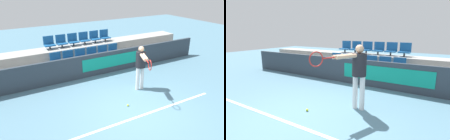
# 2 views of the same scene
# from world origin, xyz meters

# --- Properties ---
(ground_plane) EXTENTS (30.00, 30.00, 0.00)m
(ground_plane) POSITION_xyz_m (0.00, 0.00, 0.00)
(ground_plane) COLOR slate
(court_baseline) EXTENTS (5.62, 0.08, 0.01)m
(court_baseline) POSITION_xyz_m (0.00, -0.27, 0.00)
(court_baseline) COLOR white
(court_baseline) RESTS_ON ground
(barrier_wall) EXTENTS (11.14, 0.14, 0.95)m
(barrier_wall) POSITION_xyz_m (0.02, 3.12, 0.47)
(barrier_wall) COLOR #2D3842
(barrier_wall) RESTS_ON ground
(bleacher_tier_front) EXTENTS (10.74, 0.90, 0.49)m
(bleacher_tier_front) POSITION_xyz_m (0.00, 3.66, 0.24)
(bleacher_tier_front) COLOR #9E9E99
(bleacher_tier_front) RESTS_ON ground
(bleacher_tier_middle) EXTENTS (10.74, 0.90, 0.98)m
(bleacher_tier_middle) POSITION_xyz_m (0.00, 4.56, 0.49)
(bleacher_tier_middle) COLOR #9E9E99
(bleacher_tier_middle) RESTS_ON ground
(stadium_chair_0) EXTENTS (0.45, 0.36, 0.54)m
(stadium_chair_0) POSITION_xyz_m (-1.35, 3.77, 0.74)
(stadium_chair_0) COLOR #333333
(stadium_chair_0) RESTS_ON bleacher_tier_front
(stadium_chair_1) EXTENTS (0.45, 0.36, 0.54)m
(stadium_chair_1) POSITION_xyz_m (-0.81, 3.77, 0.74)
(stadium_chair_1) COLOR #333333
(stadium_chair_1) RESTS_ON bleacher_tier_front
(stadium_chair_2) EXTENTS (0.45, 0.36, 0.54)m
(stadium_chair_2) POSITION_xyz_m (-0.27, 3.77, 0.74)
(stadium_chair_2) COLOR #333333
(stadium_chair_2) RESTS_ON bleacher_tier_front
(stadium_chair_3) EXTENTS (0.45, 0.36, 0.54)m
(stadium_chair_3) POSITION_xyz_m (0.27, 3.77, 0.74)
(stadium_chair_3) COLOR #333333
(stadium_chair_3) RESTS_ON bleacher_tier_front
(stadium_chair_4) EXTENTS (0.45, 0.36, 0.54)m
(stadium_chair_4) POSITION_xyz_m (0.81, 3.77, 0.74)
(stadium_chair_4) COLOR #333333
(stadium_chair_4) RESTS_ON bleacher_tier_front
(stadium_chair_5) EXTENTS (0.45, 0.36, 0.54)m
(stadium_chair_5) POSITION_xyz_m (1.35, 3.77, 0.74)
(stadium_chair_5) COLOR #333333
(stadium_chair_5) RESTS_ON bleacher_tier_front
(stadium_chair_6) EXTENTS (0.45, 0.36, 0.54)m
(stadium_chair_6) POSITION_xyz_m (-1.35, 4.67, 1.22)
(stadium_chair_6) COLOR #333333
(stadium_chair_6) RESTS_ON bleacher_tier_middle
(stadium_chair_7) EXTENTS (0.45, 0.36, 0.54)m
(stadium_chair_7) POSITION_xyz_m (-0.81, 4.67, 1.22)
(stadium_chair_7) COLOR #333333
(stadium_chair_7) RESTS_ON bleacher_tier_middle
(stadium_chair_8) EXTENTS (0.45, 0.36, 0.54)m
(stadium_chair_8) POSITION_xyz_m (-0.27, 4.67, 1.22)
(stadium_chair_8) COLOR #333333
(stadium_chair_8) RESTS_ON bleacher_tier_middle
(stadium_chair_9) EXTENTS (0.45, 0.36, 0.54)m
(stadium_chair_9) POSITION_xyz_m (0.27, 4.67, 1.22)
(stadium_chair_9) COLOR #333333
(stadium_chair_9) RESTS_ON bleacher_tier_middle
(stadium_chair_10) EXTENTS (0.45, 0.36, 0.54)m
(stadium_chair_10) POSITION_xyz_m (0.81, 4.67, 1.22)
(stadium_chair_10) COLOR #333333
(stadium_chair_10) RESTS_ON bleacher_tier_middle
(stadium_chair_11) EXTENTS (0.45, 0.36, 0.54)m
(stadium_chair_11) POSITION_xyz_m (1.35, 4.67, 1.22)
(stadium_chair_11) COLOR #333333
(stadium_chair_11) RESTS_ON bleacher_tier_middle
(tennis_player) EXTENTS (0.73, 1.41, 1.64)m
(tennis_player) POSITION_xyz_m (0.93, 1.12, 1.03)
(tennis_player) COLOR silver
(tennis_player) RESTS_ON ground
(tennis_ball) EXTENTS (0.07, 0.07, 0.07)m
(tennis_ball) POSITION_xyz_m (-0.07, 0.37, 0.03)
(tennis_ball) COLOR #CCDB33
(tennis_ball) RESTS_ON ground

